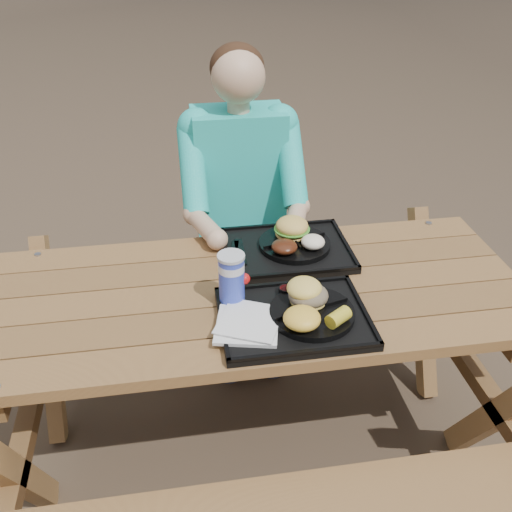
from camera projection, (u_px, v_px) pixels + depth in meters
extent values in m
plane|color=#999999|center=(256.00, 441.00, 2.29)|extent=(60.00, 60.00, 0.00)
cube|color=black|center=(294.00, 319.00, 1.74)|extent=(0.45, 0.35, 0.02)
cube|color=black|center=(287.00, 251.00, 2.08)|extent=(0.45, 0.35, 0.02)
cylinder|color=black|center=(312.00, 313.00, 1.73)|extent=(0.26, 0.26, 0.02)
cylinder|color=black|center=(295.00, 244.00, 2.08)|extent=(0.26, 0.26, 0.02)
cube|color=silver|center=(247.00, 324.00, 1.69)|extent=(0.22, 0.22, 0.02)
cylinder|color=#182EB7|center=(232.00, 280.00, 1.76)|extent=(0.08, 0.08, 0.16)
cylinder|color=black|center=(285.00, 291.00, 1.82)|extent=(0.04, 0.04, 0.03)
cylinder|color=#C78916|center=(303.00, 289.00, 1.83)|extent=(0.05, 0.05, 0.03)
ellipsoid|color=yellow|center=(302.00, 318.00, 1.65)|extent=(0.11, 0.11, 0.06)
cube|color=black|center=(240.00, 252.00, 2.04)|extent=(0.03, 0.18, 0.01)
ellipsoid|color=#461D0E|center=(284.00, 247.00, 2.00)|extent=(0.09, 0.09, 0.04)
ellipsoid|color=white|center=(313.00, 242.00, 2.02)|extent=(0.08, 0.08, 0.05)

